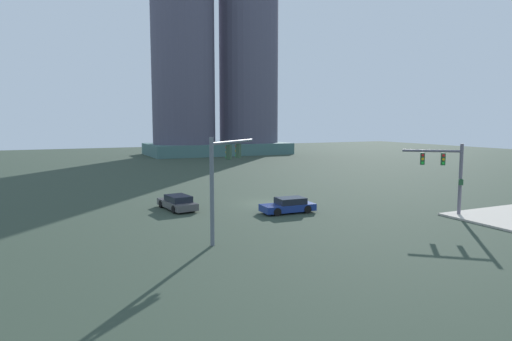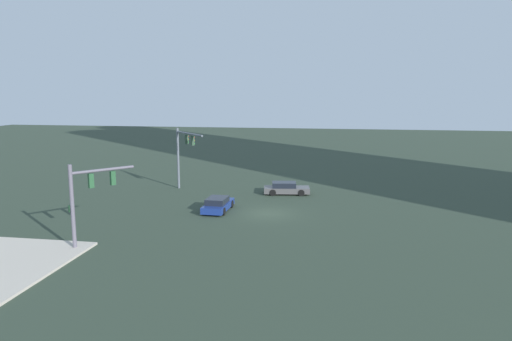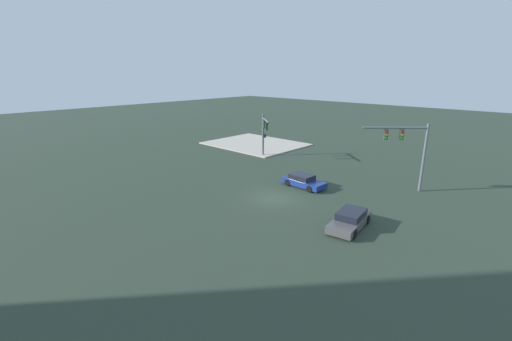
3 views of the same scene
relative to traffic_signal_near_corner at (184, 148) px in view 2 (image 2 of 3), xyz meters
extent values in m
plane|color=#2D3B2E|center=(7.81, 9.86, -4.43)|extent=(184.67, 184.67, 0.00)
cylinder|color=slate|center=(-1.07, -0.97, -1.24)|extent=(0.24, 0.24, 6.39)
cylinder|color=slate|center=(1.09, 0.98, 1.58)|extent=(4.45, 4.04, 0.18)
cube|color=#2A4330|center=(0.62, 0.56, 0.96)|extent=(0.41, 0.41, 0.95)
cylinder|color=red|center=(0.51, 0.67, 1.25)|extent=(0.19, 0.18, 0.20)
cylinder|color=orange|center=(0.51, 0.67, 0.95)|extent=(0.19, 0.18, 0.20)
cylinder|color=green|center=(0.51, 0.67, 0.65)|extent=(0.19, 0.18, 0.20)
cube|color=#2A4330|center=(1.67, 1.50, 0.96)|extent=(0.41, 0.41, 0.95)
cylinder|color=red|center=(1.56, 1.62, 1.25)|extent=(0.19, 0.18, 0.20)
cylinder|color=orange|center=(1.56, 1.62, 0.95)|extent=(0.19, 0.18, 0.20)
cylinder|color=green|center=(1.56, 1.62, 0.65)|extent=(0.19, 0.18, 0.20)
cylinder|color=#5D5966|center=(19.03, -1.23, -1.64)|extent=(0.26, 0.26, 5.60)
cylinder|color=#5D5966|center=(17.36, 0.14, 0.58)|extent=(3.47, 2.90, 0.19)
cube|color=#224D2D|center=(18.02, -0.40, -0.04)|extent=(0.41, 0.40, 0.95)
cylinder|color=red|center=(17.92, -0.53, 0.26)|extent=(0.19, 0.17, 0.20)
cylinder|color=orange|center=(17.92, -0.53, -0.04)|extent=(0.19, 0.17, 0.20)
cylinder|color=green|center=(17.92, -0.53, -0.34)|extent=(0.19, 0.17, 0.20)
cube|color=#224D2D|center=(16.86, 0.55, -0.04)|extent=(0.41, 0.40, 0.95)
cylinder|color=red|center=(16.76, 0.43, 0.26)|extent=(0.19, 0.17, 0.20)
cylinder|color=orange|center=(16.76, 0.43, -0.04)|extent=(0.19, 0.17, 0.20)
cylinder|color=green|center=(16.76, 0.43, -0.34)|extent=(0.19, 0.17, 0.20)
cube|color=#224D2D|center=(18.86, -1.44, -1.75)|extent=(0.38, 0.38, 0.44)
cube|color=#4C4B4C|center=(-0.03, 10.64, -4.00)|extent=(2.42, 4.71, 0.55)
cube|color=black|center=(0.01, 10.37, -3.47)|extent=(1.91, 2.54, 0.50)
cylinder|color=black|center=(-1.06, 11.90, -4.11)|extent=(0.30, 0.66, 0.64)
cylinder|color=black|center=(0.63, 12.14, -4.11)|extent=(0.30, 0.66, 0.64)
cylinder|color=black|center=(-0.68, 9.13, -4.11)|extent=(0.30, 0.66, 0.64)
cylinder|color=black|center=(1.01, 9.37, -4.11)|extent=(0.30, 0.66, 0.64)
cube|color=navy|center=(7.62, 5.50, -4.00)|extent=(4.38, 1.97, 0.55)
cube|color=black|center=(7.88, 5.49, -3.47)|extent=(2.30, 1.68, 0.50)
cylinder|color=black|center=(6.26, 4.70, -4.11)|extent=(0.65, 0.24, 0.64)
cylinder|color=black|center=(6.32, 6.39, -4.11)|extent=(0.65, 0.24, 0.64)
cylinder|color=black|center=(8.93, 4.60, -4.11)|extent=(0.65, 0.24, 0.64)
cylinder|color=black|center=(8.99, 6.30, -4.11)|extent=(0.65, 0.24, 0.64)
camera|label=1|loc=(-9.80, -25.56, 2.91)|focal=31.60mm
camera|label=2|loc=(46.31, 15.34, 5.78)|focal=33.32mm
camera|label=3|loc=(-10.32, 31.53, 6.44)|focal=23.68mm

